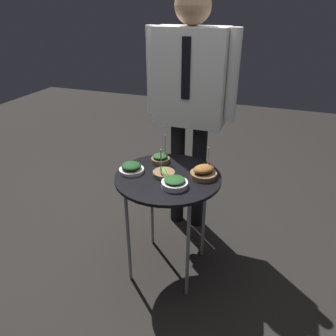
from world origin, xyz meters
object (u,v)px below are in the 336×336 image
object	(u,v)px
bowl_roast_center	(204,172)
bowl_spinach_front_center	(131,168)
bowl_spinach_far_rim	(175,183)
waiter_figure	(190,90)
bowl_asparagus_front_right	(164,173)
serving_cart	(168,184)
bowl_spinach_near_rim	(160,158)

from	to	relation	value
bowl_roast_center	bowl_spinach_front_center	xyz separation A→B (m)	(-0.41, -0.08, -0.00)
bowl_spinach_far_rim	waiter_figure	world-z (taller)	waiter_figure
bowl_roast_center	bowl_asparagus_front_right	distance (m)	0.23
serving_cart	waiter_figure	bearing A→B (deg)	93.44
waiter_figure	bowl_roast_center	bearing A→B (deg)	-64.19
bowl_asparagus_front_right	waiter_figure	world-z (taller)	waiter_figure
bowl_spinach_far_rim	bowl_roast_center	bearing A→B (deg)	53.80
bowl_spinach_near_rim	bowl_spinach_far_rim	world-z (taller)	bowl_spinach_near_rim
bowl_roast_center	waiter_figure	xyz separation A→B (m)	(-0.22, 0.46, 0.34)
serving_cart	bowl_spinach_front_center	distance (m)	0.23
serving_cart	bowl_spinach_near_rim	distance (m)	0.20
bowl_spinach_far_rim	serving_cart	bearing A→B (deg)	125.88
bowl_asparagus_front_right	bowl_spinach_front_center	bearing A→B (deg)	-172.00
serving_cart	bowl_spinach_front_center	xyz separation A→B (m)	(-0.22, -0.03, 0.08)
bowl_spinach_far_rim	bowl_spinach_front_center	bearing A→B (deg)	165.08
serving_cart	bowl_spinach_far_rim	world-z (taller)	bowl_spinach_far_rim
bowl_asparagus_front_right	bowl_spinach_front_center	world-z (taller)	bowl_asparagus_front_right
bowl_roast_center	waiter_figure	bearing A→B (deg)	115.81
waiter_figure	bowl_asparagus_front_right	bearing A→B (deg)	-89.37
serving_cart	bowl_asparagus_front_right	distance (m)	0.07
bowl_roast_center	bowl_asparagus_front_right	xyz separation A→B (m)	(-0.22, -0.06, -0.02)
serving_cart	bowl_spinach_front_center	bearing A→B (deg)	-173.20
bowl_spinach_far_rim	waiter_figure	distance (m)	0.72
bowl_asparagus_front_right	waiter_figure	distance (m)	0.63
bowl_asparagus_front_right	bowl_spinach_far_rim	distance (m)	0.15
bowl_roast_center	waiter_figure	size ratio (longest dim) A/B	0.10
serving_cart	waiter_figure	size ratio (longest dim) A/B	0.41
serving_cart	bowl_asparagus_front_right	bearing A→B (deg)	177.71
bowl_spinach_far_rim	bowl_spinach_near_rim	bearing A→B (deg)	124.86
bowl_spinach_near_rim	bowl_asparagus_front_right	xyz separation A→B (m)	(0.08, -0.16, -0.01)
bowl_spinach_front_center	bowl_spinach_near_rim	bearing A→B (deg)	58.82
bowl_spinach_near_rim	bowl_roast_center	bearing A→B (deg)	-18.29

